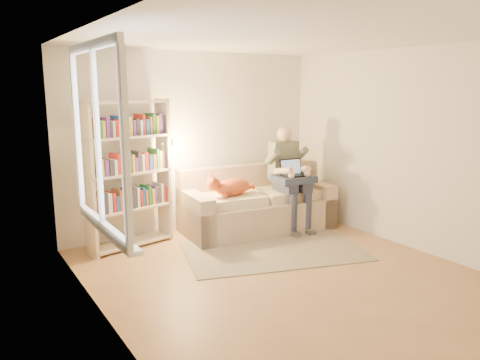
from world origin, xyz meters
TOP-DOWN VIEW (x-y plane):
  - floor at (0.00, 0.00)m, footprint 4.50×4.50m
  - ceiling at (0.00, 0.00)m, footprint 4.00×4.50m
  - wall_left at (-2.00, 0.00)m, footprint 0.02×4.50m
  - wall_right at (2.00, 0.00)m, footprint 0.02×4.50m
  - wall_back at (0.00, 2.25)m, footprint 4.00×0.02m
  - window at (-1.95, 0.20)m, footprint 0.12×1.52m
  - sofa at (0.73, 1.66)m, footprint 2.28×1.21m
  - person at (1.16, 1.45)m, footprint 0.47×0.70m
  - cat at (0.18, 1.58)m, footprint 0.83×0.34m
  - blanket at (1.15, 1.31)m, footprint 0.60×0.51m
  - laptop at (1.15, 1.32)m, footprint 0.38×0.31m
  - bookshelf at (-1.12, 1.90)m, footprint 1.33×0.53m
  - rug at (0.37, 0.72)m, footprint 2.56×1.94m

SIDE VIEW (x-z plane):
  - floor at x=0.00m, z-range 0.00..0.00m
  - rug at x=0.37m, z-range 0.00..0.01m
  - sofa at x=0.73m, z-range -0.13..0.80m
  - cat at x=0.18m, z-range 0.57..0.87m
  - blanket at x=1.15m, z-range 0.74..0.83m
  - person at x=1.16m, z-range 0.10..1.63m
  - laptop at x=1.15m, z-range 0.73..1.05m
  - bookshelf at x=-1.12m, z-range 0.10..2.05m
  - wall_left at x=-2.00m, z-range 0.00..2.60m
  - wall_right at x=2.00m, z-range 0.00..2.60m
  - wall_back at x=0.00m, z-range 0.00..2.60m
  - window at x=-1.95m, z-range 0.53..2.22m
  - ceiling at x=0.00m, z-range 2.59..2.61m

